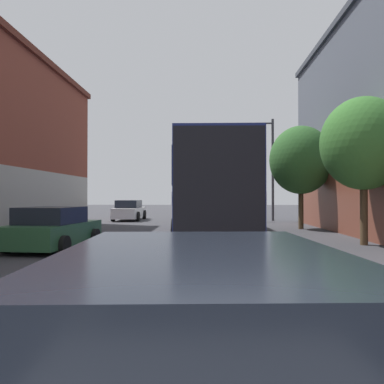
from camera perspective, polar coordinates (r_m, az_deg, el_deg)
name	(u,v)px	position (r m, az deg, el deg)	size (l,w,h in m)	color
lane_center_line	(174,242)	(14.21, -2.72, -7.65)	(0.14, 45.60, 0.01)	silver
bus	(211,189)	(16.26, 2.85, 0.47)	(3.08, 12.88, 3.67)	navy
hatchback_foreground	(203,382)	(2.41, 1.69, -26.93)	(2.37, 4.69, 1.39)	silver
parked_car_left_near	(129,211)	(27.72, -9.53, -2.81)	(1.98, 4.57, 1.46)	silver
parked_car_left_far	(53,229)	(13.22, -20.37, -5.31)	(2.34, 3.95, 1.38)	#285633
traffic_signal_gantry	(241,146)	(27.19, 7.50, 6.96)	(7.20, 0.36, 7.27)	#333338
street_tree_near	(363,144)	(14.78, 24.67, 6.70)	(3.02, 2.72, 5.29)	#4C3823
street_tree_far	(301,160)	(20.80, 16.24, 4.68)	(3.31, 2.97, 5.49)	#4C3823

